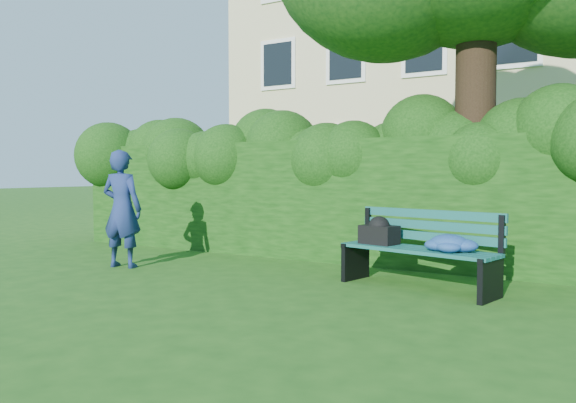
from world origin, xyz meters
The scene contains 5 objects.
ground centered at (0.00, 0.00, 0.00)m, with size 80.00×80.00×0.00m, color #1E4D15.
apartment_building centered at (0.00, 13.99, 6.00)m, with size 16.00×8.08×12.00m.
hedge centered at (0.00, 2.20, 0.90)m, with size 10.00×1.00×1.80m.
park_bench centered at (1.71, 0.64, 0.50)m, with size 1.89×0.94×0.89m.
man_reading centered at (-2.29, -0.06, 0.82)m, with size 0.59×0.39×1.63m, color navy.
Camera 1 is at (3.68, -5.54, 1.33)m, focal length 35.00 mm.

